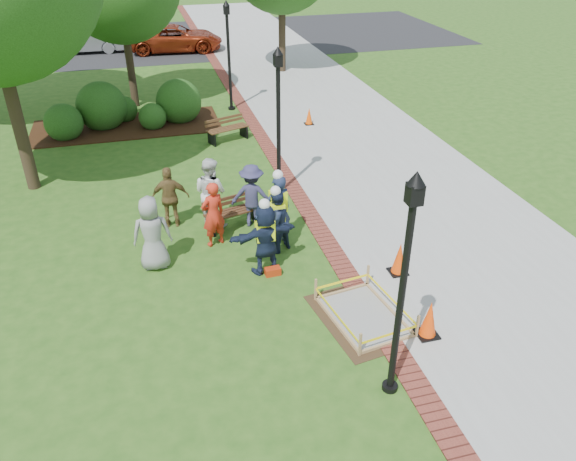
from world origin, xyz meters
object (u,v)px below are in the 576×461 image
object	(u,v)px
wet_concrete_pad	(364,309)
hivis_worker_c	(276,219)
lamp_near	(404,275)
bench_near	(233,218)
cone_front	(429,320)
hivis_worker_b	(278,208)
hivis_worker_a	(265,236)

from	to	relation	value
wet_concrete_pad	hivis_worker_c	world-z (taller)	hivis_worker_c
wet_concrete_pad	lamp_near	world-z (taller)	lamp_near
bench_near	cone_front	distance (m)	6.07
lamp_near	hivis_worker_c	size ratio (longest dim) A/B	2.41
wet_concrete_pad	lamp_near	bearing A→B (deg)	-98.09
bench_near	wet_concrete_pad	bearing A→B (deg)	-66.29
lamp_near	hivis_worker_b	world-z (taller)	lamp_near
wet_concrete_pad	hivis_worker_b	world-z (taller)	hivis_worker_b
bench_near	hivis_worker_a	distance (m)	2.36
cone_front	hivis_worker_a	size ratio (longest dim) A/B	0.44
cone_front	wet_concrete_pad	bearing A→B (deg)	140.31
hivis_worker_c	lamp_near	bearing A→B (deg)	-80.44
bench_near	hivis_worker_b	xyz separation A→B (m)	(0.97, -1.10, 0.74)
cone_front	hivis_worker_c	bearing A→B (deg)	118.93
bench_near	cone_front	xyz separation A→B (m)	(2.97, -5.29, 0.15)
bench_near	lamp_near	size ratio (longest dim) A/B	0.37
hivis_worker_b	hivis_worker_c	distance (m)	0.36
wet_concrete_pad	hivis_worker_c	size ratio (longest dim) A/B	1.43
wet_concrete_pad	hivis_worker_b	xyz separation A→B (m)	(-0.98, 3.34, 0.76)
cone_front	hivis_worker_b	xyz separation A→B (m)	(-2.00, 4.19, 0.59)
bench_near	hivis_worker_c	bearing A→B (deg)	-59.59
wet_concrete_pad	hivis_worker_c	bearing A→B (deg)	110.31
wet_concrete_pad	hivis_worker_a	distance (m)	2.81
lamp_near	hivis_worker_a	size ratio (longest dim) A/B	2.25
lamp_near	wet_concrete_pad	bearing A→B (deg)	81.91
wet_concrete_pad	cone_front	size ratio (longest dim) A/B	3.02
cone_front	lamp_near	world-z (taller)	lamp_near
hivis_worker_a	hivis_worker_b	world-z (taller)	hivis_worker_b
wet_concrete_pad	bench_near	bearing A→B (deg)	113.71
hivis_worker_a	hivis_worker_b	xyz separation A→B (m)	(0.59, 1.12, 0.06)
hivis_worker_b	lamp_near	bearing A→B (deg)	-82.46
wet_concrete_pad	lamp_near	distance (m)	3.00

